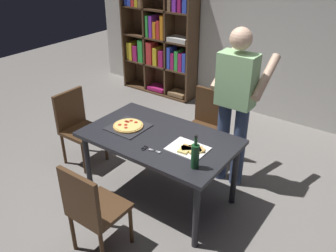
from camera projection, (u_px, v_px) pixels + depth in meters
The scene contains 12 objects.
ground_plane at pixel (160, 196), 3.81m from camera, with size 12.00×12.00×0.00m, color gray.
back_wall at pixel (268, 23), 5.00m from camera, with size 6.40×0.10×2.80m, color silver.
dining_table at pixel (159, 143), 3.49m from camera, with size 1.51×0.91×0.75m.
chair_near_camera at pixel (91, 207), 2.89m from camera, with size 0.42×0.42×0.90m.
chair_far_side at pixel (206, 122), 4.23m from camera, with size 0.42×0.42×0.90m.
chair_left_end at pixel (77, 123), 4.20m from camera, with size 0.42×0.42×0.90m.
bookshelf at pixel (160, 37), 5.95m from camera, with size 1.40×0.35×1.95m.
person_serving_pizza at pixel (236, 100), 3.61m from camera, with size 0.55×0.54×1.75m.
pepperoni_pizza_on_tray at pixel (128, 126), 3.60m from camera, with size 0.37×0.37×0.04m.
pizza_slices_on_towel at pixel (190, 149), 3.22m from camera, with size 0.36×0.28×0.03m.
wine_bottle at pixel (195, 156), 2.93m from camera, with size 0.07×0.07×0.32m.
kitchen_scissors at pixel (148, 149), 3.23m from camera, with size 0.20×0.09×0.01m.
Camera 1 is at (1.82, -2.38, 2.48)m, focal length 37.34 mm.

